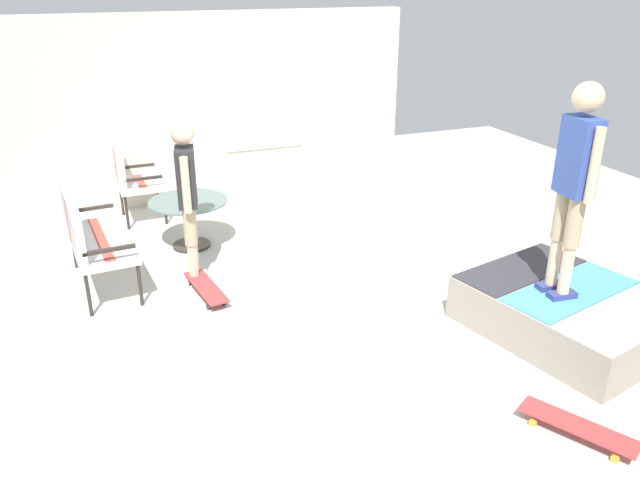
{
  "coord_description": "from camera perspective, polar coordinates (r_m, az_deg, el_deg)",
  "views": [
    {
      "loc": [
        -4.73,
        2.13,
        2.98
      ],
      "look_at": [
        0.19,
        0.15,
        0.7
      ],
      "focal_mm": 35.16,
      "sensor_mm": 36.0,
      "label": 1
    }
  ],
  "objects": [
    {
      "name": "ground_plane",
      "position": [
        6.01,
        2.03,
        -7.04
      ],
      "size": [
        12.0,
        12.0,
        0.1
      ],
      "primitive_type": "cube",
      "color": "beige"
    },
    {
      "name": "house_facade",
      "position": [
        8.85,
        -11.01,
        11.62
      ],
      "size": [
        0.23,
        6.0,
        2.51
      ],
      "color": "beige",
      "rests_on": "ground_plane"
    },
    {
      "name": "skate_ramp",
      "position": [
        6.02,
        21.74,
        -5.95
      ],
      "size": [
        1.98,
        2.2,
        0.42
      ],
      "color": "gray",
      "rests_on": "ground_plane"
    },
    {
      "name": "patio_bench",
      "position": [
        6.59,
        -20.39,
        0.71
      ],
      "size": [
        1.29,
        0.64,
        1.02
      ],
      "color": "#2D2823",
      "rests_on": "ground_plane"
    },
    {
      "name": "patio_chair_near_house",
      "position": [
        8.29,
        -16.88,
        5.66
      ],
      "size": [
        0.63,
        0.56,
        1.02
      ],
      "color": "#2D2823",
      "rests_on": "ground_plane"
    },
    {
      "name": "patio_table",
      "position": [
        7.38,
        -11.84,
        2.33
      ],
      "size": [
        0.9,
        0.9,
        0.57
      ],
      "color": "#2D2823",
      "rests_on": "ground_plane"
    },
    {
      "name": "person_watching",
      "position": [
        6.34,
        -11.98,
        4.29
      ],
      "size": [
        0.47,
        0.29,
        1.67
      ],
      "color": "silver",
      "rests_on": "ground_plane"
    },
    {
      "name": "person_skater",
      "position": [
        5.42,
        22.22,
        5.51
      ],
      "size": [
        0.48,
        0.27,
        1.8
      ],
      "color": "navy",
      "rests_on": "skate_ramp"
    },
    {
      "name": "skateboard_by_bench",
      "position": [
        6.35,
        -10.34,
        -4.28
      ],
      "size": [
        0.82,
        0.3,
        0.1
      ],
      "color": "#B23838",
      "rests_on": "ground_plane"
    },
    {
      "name": "skateboard_spare",
      "position": [
        4.85,
        22.42,
        -15.45
      ],
      "size": [
        0.8,
        0.56,
        0.1
      ],
      "color": "#B23838",
      "rests_on": "ground_plane"
    }
  ]
}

